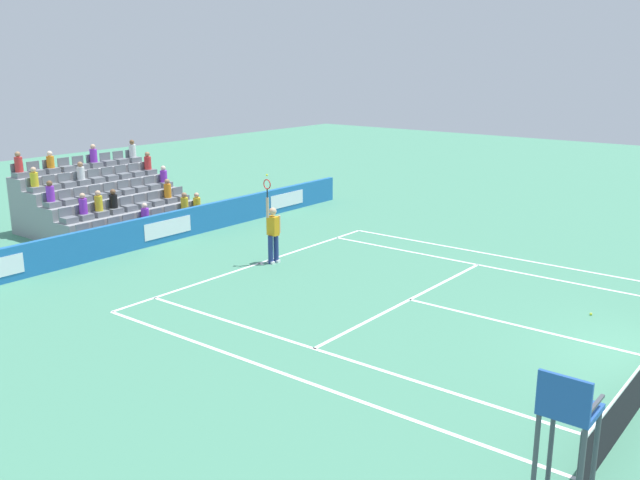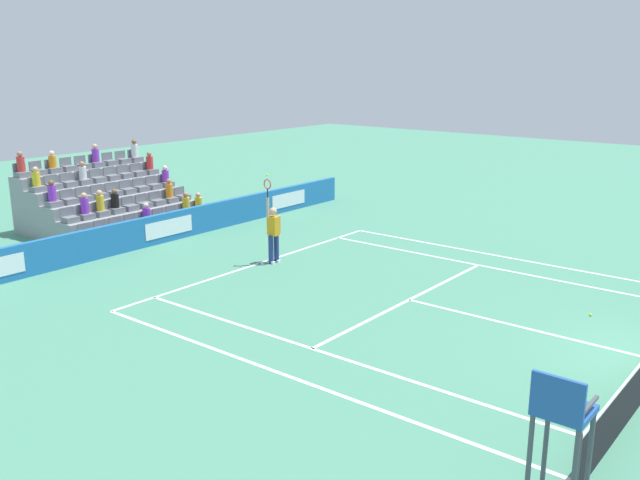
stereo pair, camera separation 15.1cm
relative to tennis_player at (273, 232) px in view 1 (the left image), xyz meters
The scene contains 13 objects.
line_baseline 1.09m from the tennis_player, 41.80° to the right, with size 10.97×0.10×0.01m, color white.
line_service 5.29m from the tennis_player, 86.21° to the left, with size 8.23×0.10×0.01m, color white.
line_centre_service 8.45m from the tennis_player, 87.65° to the left, with size 0.10×6.40×0.01m, color white.
line_singles_sideline_left 7.26m from the tennis_player, 51.66° to the left, with size 0.10×11.89×0.01m, color white.
line_singles_sideline_right 6.85m from the tennis_player, 123.78° to the left, with size 0.10×11.89×0.01m, color white.
line_doubles_sideline_left 8.17m from the tennis_player, 44.05° to the left, with size 0.10×11.89×0.01m, color white.
line_doubles_sideline_right 7.69m from the tennis_player, 132.36° to the left, with size 0.10×11.89×0.01m, color white.
line_centre_mark 1.07m from the tennis_player, 31.09° to the right, with size 0.10×0.20×0.01m, color white.
sponsor_barrier 4.77m from the tennis_player, 85.84° to the right, with size 19.18×0.22×1.02m.
tennis_player is the anchor object (origin of this frame).
umpire_chair 13.59m from the tennis_player, 58.45° to the left, with size 0.70×0.70×2.34m.
stadium_stand 8.30m from the tennis_player, 87.63° to the right, with size 5.58×4.75×3.04m.
loose_tennis_ball 9.53m from the tennis_player, 98.80° to the left, with size 0.07×0.07×0.07m, color #D1E533.
Camera 1 is at (15.24, 2.48, 6.22)m, focal length 38.85 mm.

